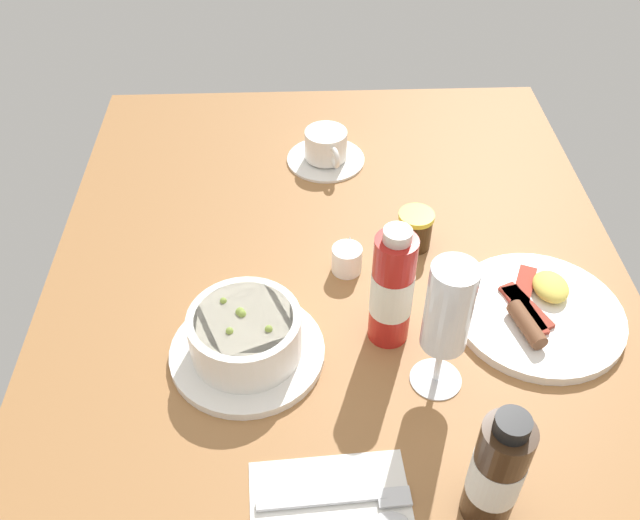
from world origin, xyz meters
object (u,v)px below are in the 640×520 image
(porridge_bowl, at_px, (246,337))
(wine_glass, at_px, (448,313))
(coffee_cup, at_px, (326,149))
(sauce_bottle_brown, at_px, (497,472))
(jam_jar, at_px, (415,229))
(sauce_bottle_red, at_px, (392,289))
(cutlery_setting, at_px, (336,512))
(breakfast_plate, at_px, (538,312))
(creamer_jug, at_px, (347,259))

(porridge_bowl, bearing_deg, wine_glass, 78.45)
(coffee_cup, bearing_deg, sauce_bottle_brown, 12.15)
(jam_jar, height_order, sauce_bottle_red, sauce_bottle_red)
(cutlery_setting, xyz_separation_m, breakfast_plate, (-0.27, 0.29, 0.01))
(creamer_jug, distance_m, sauce_bottle_brown, 0.40)
(sauce_bottle_red, xyz_separation_m, breakfast_plate, (-0.02, 0.21, -0.07))
(sauce_bottle_red, distance_m, breakfast_plate, 0.22)
(porridge_bowl, xyz_separation_m, jam_jar, (-0.20, 0.24, -0.01))
(sauce_bottle_brown, bearing_deg, coffee_cup, -167.85)
(sauce_bottle_red, bearing_deg, wine_glass, 33.70)
(wine_glass, bearing_deg, breakfast_plate, 122.87)
(creamer_jug, bearing_deg, sauce_bottle_brown, 18.07)
(porridge_bowl, relative_size, sauce_bottle_red, 1.10)
(creamer_jug, relative_size, jam_jar, 0.89)
(creamer_jug, xyz_separation_m, sauce_bottle_red, (0.13, 0.05, 0.06))
(sauce_bottle_brown, bearing_deg, cutlery_setting, -90.55)
(wine_glass, bearing_deg, sauce_bottle_brown, 8.15)
(breakfast_plate, bearing_deg, creamer_jug, -112.14)
(coffee_cup, distance_m, wine_glass, 0.50)
(coffee_cup, distance_m, sauce_bottle_brown, 0.67)
(wine_glass, relative_size, sauce_bottle_red, 1.06)
(cutlery_setting, xyz_separation_m, creamer_jug, (-0.37, 0.04, 0.02))
(coffee_cup, bearing_deg, cutlery_setting, -1.68)
(sauce_bottle_brown, bearing_deg, porridge_bowl, -130.16)
(jam_jar, height_order, sauce_bottle_brown, sauce_bottle_brown)
(cutlery_setting, height_order, coffee_cup, coffee_cup)
(porridge_bowl, distance_m, breakfast_plate, 0.39)
(wine_glass, height_order, jam_jar, wine_glass)
(cutlery_setting, bearing_deg, sauce_bottle_brown, 89.45)
(cutlery_setting, xyz_separation_m, wine_glass, (-0.17, 0.13, 0.12))
(cutlery_setting, bearing_deg, porridge_bowl, -155.04)
(jam_jar, bearing_deg, porridge_bowl, -49.89)
(coffee_cup, bearing_deg, porridge_bowl, -15.67)
(jam_jar, bearing_deg, coffee_cup, -151.53)
(creamer_jug, bearing_deg, sauce_bottle_red, 20.13)
(porridge_bowl, bearing_deg, cutlery_setting, 24.96)
(breakfast_plate, bearing_deg, cutlery_setting, -46.96)
(coffee_cup, xyz_separation_m, sauce_bottle_brown, (0.65, 0.14, 0.05))
(sauce_bottle_brown, bearing_deg, jam_jar, -177.61)
(coffee_cup, bearing_deg, jam_jar, 28.47)
(jam_jar, bearing_deg, cutlery_setting, -18.46)
(creamer_jug, relative_size, sauce_bottle_red, 0.29)
(creamer_jug, bearing_deg, porridge_bowl, -41.75)
(porridge_bowl, height_order, wine_glass, wine_glass)
(porridge_bowl, distance_m, sauce_bottle_brown, 0.34)
(porridge_bowl, bearing_deg, coffee_cup, 164.33)
(wine_glass, distance_m, jam_jar, 0.27)
(jam_jar, relative_size, sauce_bottle_brown, 0.36)
(coffee_cup, xyz_separation_m, jam_jar, (0.22, 0.12, 0.01))
(wine_glass, xyz_separation_m, jam_jar, (-0.25, 0.01, -0.09))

